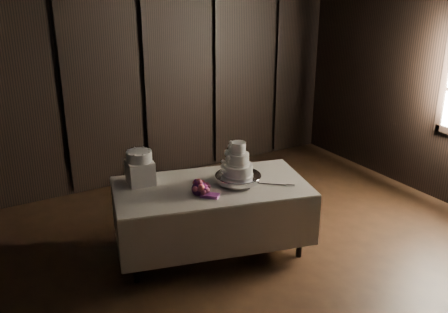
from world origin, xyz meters
The scene contains 8 objects.
room centered at (0.00, 0.00, 1.50)m, with size 6.08×7.08×3.08m.
display_table centered at (-0.20, 1.29, 0.42)m, with size 2.19×1.51×0.76m.
cake_stand centered at (0.07, 1.20, 0.81)m, with size 0.48×0.48×0.09m, color silver.
wedding_cake centered at (0.04, 1.19, 0.99)m, with size 0.35×0.30×0.36m.
bouquet centered at (-0.40, 1.18, 0.82)m, with size 0.29×0.39×0.18m, color #C74F70, non-canonical shape.
box_pedestal centered at (-0.81, 1.71, 0.89)m, with size 0.26×0.26×0.25m, color white.
small_cake centered at (-0.81, 1.71, 1.06)m, with size 0.26×0.26×0.10m, color white.
cake_knife centered at (0.35, 0.98, 0.77)m, with size 0.37×0.02×0.01m, color silver.
Camera 1 is at (-2.47, -2.84, 2.84)m, focal length 40.00 mm.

